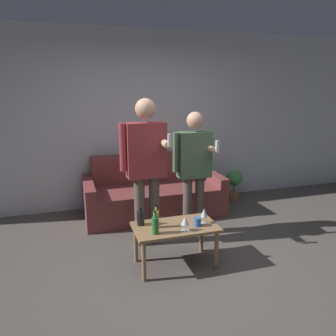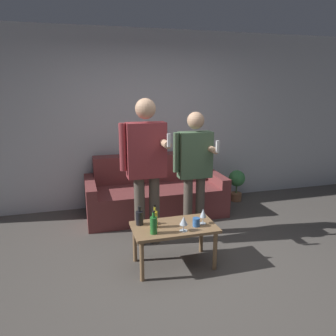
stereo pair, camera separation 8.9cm
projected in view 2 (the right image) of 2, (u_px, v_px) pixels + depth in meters
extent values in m
plane|color=#514C47|center=(194.00, 275.00, 3.35)|extent=(16.00, 16.00, 0.00)
cube|color=silver|center=(146.00, 120.00, 5.12)|extent=(8.00, 0.06, 2.70)
cube|color=brown|center=(157.00, 203.00, 4.79)|extent=(1.74, 0.67, 0.43)
cube|color=brown|center=(150.00, 180.00, 5.17)|extent=(1.74, 0.26, 0.85)
cube|color=brown|center=(91.00, 201.00, 4.64)|extent=(0.14, 0.93, 0.57)
cube|color=brown|center=(213.00, 190.00, 5.14)|extent=(0.14, 0.93, 0.57)
cube|color=#8E6B47|center=(174.00, 227.00, 3.42)|extent=(0.87, 0.49, 0.03)
cylinder|color=#8E6B47|center=(142.00, 261.00, 3.20)|extent=(0.04, 0.04, 0.43)
cylinder|color=#8E6B47|center=(215.00, 251.00, 3.40)|extent=(0.04, 0.04, 0.43)
cylinder|color=#8E6B47|center=(135.00, 243.00, 3.56)|extent=(0.04, 0.04, 0.43)
cylinder|color=#8E6B47|center=(201.00, 235.00, 3.76)|extent=(0.04, 0.04, 0.43)
cylinder|color=black|center=(140.00, 218.00, 3.43)|extent=(0.08, 0.08, 0.15)
cylinder|color=black|center=(139.00, 209.00, 3.41)|extent=(0.03, 0.03, 0.06)
cylinder|color=black|center=(139.00, 207.00, 3.40)|extent=(0.03, 0.03, 0.01)
cylinder|color=#23752D|center=(154.00, 225.00, 3.22)|extent=(0.07, 0.07, 0.17)
cylinder|color=#23752D|center=(153.00, 214.00, 3.19)|extent=(0.03, 0.03, 0.07)
cylinder|color=black|center=(153.00, 211.00, 3.19)|extent=(0.03, 0.03, 0.01)
cylinder|color=yellow|center=(155.00, 220.00, 3.36)|extent=(0.06, 0.06, 0.17)
cylinder|color=yellow|center=(155.00, 209.00, 3.33)|extent=(0.02, 0.02, 0.07)
cylinder|color=black|center=(155.00, 206.00, 3.33)|extent=(0.02, 0.02, 0.01)
cylinder|color=silver|center=(183.00, 231.00, 3.30)|extent=(0.08, 0.08, 0.01)
cylinder|color=silver|center=(184.00, 228.00, 3.29)|extent=(0.01, 0.01, 0.06)
cone|color=silver|center=(184.00, 221.00, 3.27)|extent=(0.08, 0.08, 0.09)
cylinder|color=silver|center=(203.00, 223.00, 3.48)|extent=(0.07, 0.07, 0.01)
cylinder|color=silver|center=(203.00, 220.00, 3.47)|extent=(0.01, 0.01, 0.07)
cone|color=silver|center=(203.00, 213.00, 3.45)|extent=(0.07, 0.07, 0.09)
cylinder|color=#3366B2|center=(196.00, 222.00, 3.40)|extent=(0.08, 0.08, 0.09)
cylinder|color=brown|center=(140.00, 211.00, 3.90)|extent=(0.13, 0.13, 0.84)
cylinder|color=brown|center=(154.00, 210.00, 3.95)|extent=(0.13, 0.13, 0.84)
cube|color=#933338|center=(146.00, 150.00, 3.74)|extent=(0.45, 0.20, 0.63)
sphere|color=tan|center=(145.00, 109.00, 3.63)|extent=(0.23, 0.23, 0.23)
cylinder|color=#933338|center=(123.00, 147.00, 3.66)|extent=(0.08, 0.08, 0.54)
cylinder|color=tan|center=(165.00, 143.00, 3.63)|extent=(0.08, 0.29, 0.08)
cube|color=white|center=(169.00, 140.00, 3.46)|extent=(0.03, 0.03, 0.14)
cylinder|color=brown|center=(188.00, 206.00, 4.18)|extent=(0.12, 0.12, 0.76)
cylinder|color=brown|center=(200.00, 205.00, 4.22)|extent=(0.12, 0.12, 0.76)
cube|color=#4C6B4C|center=(195.00, 155.00, 4.04)|extent=(0.41, 0.18, 0.57)
sphere|color=tan|center=(196.00, 120.00, 3.93)|extent=(0.21, 0.21, 0.21)
cylinder|color=#4C6B4C|center=(176.00, 153.00, 3.96)|extent=(0.07, 0.07, 0.49)
cylinder|color=tan|center=(212.00, 149.00, 3.94)|extent=(0.07, 0.26, 0.07)
cube|color=white|center=(217.00, 147.00, 3.77)|extent=(0.03, 0.03, 0.14)
cylinder|color=#936042|center=(236.00, 197.00, 5.50)|extent=(0.18, 0.18, 0.13)
cylinder|color=#476B38|center=(236.00, 188.00, 5.46)|extent=(0.02, 0.02, 0.16)
sphere|color=#428E4C|center=(237.00, 178.00, 5.42)|extent=(0.27, 0.27, 0.27)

